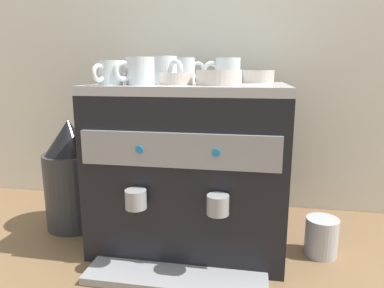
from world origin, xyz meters
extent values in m
plane|color=brown|center=(0.00, 0.00, 0.00)|extent=(4.00, 4.00, 0.00)
cube|color=silver|center=(0.00, 0.34, 0.55)|extent=(2.80, 0.03, 1.10)
cube|color=black|center=(0.00, 0.00, 0.24)|extent=(0.56, 0.40, 0.48)
cube|color=#B7B7BC|center=(0.00, 0.00, 0.49)|extent=(0.56, 0.40, 0.02)
cube|color=#939399|center=(0.00, -0.21, 0.34)|extent=(0.52, 0.01, 0.09)
cylinder|color=#1E7AB7|center=(-0.10, -0.22, 0.34)|extent=(0.02, 0.01, 0.02)
cylinder|color=#1E7AB7|center=(0.10, -0.22, 0.34)|extent=(0.02, 0.01, 0.02)
cube|color=#939399|center=(0.00, -0.25, 0.01)|extent=(0.48, 0.12, 0.02)
cylinder|color=#939399|center=(-0.11, -0.23, 0.21)|extent=(0.06, 0.06, 0.05)
cylinder|color=#939399|center=(0.11, -0.23, 0.21)|extent=(0.06, 0.06, 0.05)
cylinder|color=silver|center=(0.10, 0.11, 0.54)|extent=(0.08, 0.08, 0.08)
torus|color=silver|center=(0.05, 0.10, 0.54)|extent=(0.06, 0.03, 0.06)
cylinder|color=silver|center=(-0.13, -0.10, 0.54)|extent=(0.08, 0.08, 0.08)
torus|color=silver|center=(-0.16, -0.14, 0.54)|extent=(0.05, 0.05, 0.06)
cylinder|color=silver|center=(-0.05, 0.14, 0.54)|extent=(0.06, 0.06, 0.08)
torus|color=silver|center=(-0.01, 0.17, 0.54)|extent=(0.05, 0.04, 0.06)
cylinder|color=silver|center=(-0.10, 0.04, 0.54)|extent=(0.08, 0.08, 0.08)
torus|color=silver|center=(-0.05, 0.01, 0.54)|extent=(0.06, 0.05, 0.06)
cylinder|color=silver|center=(-0.20, -0.13, 0.54)|extent=(0.07, 0.07, 0.07)
torus|color=silver|center=(-0.22, -0.17, 0.54)|extent=(0.03, 0.05, 0.05)
cylinder|color=beige|center=(0.09, -0.07, 0.52)|extent=(0.13, 0.13, 0.04)
cylinder|color=beige|center=(0.09, -0.07, 0.51)|extent=(0.07, 0.07, 0.01)
cylinder|color=beige|center=(-0.19, -0.02, 0.52)|extent=(0.09, 0.09, 0.03)
cylinder|color=beige|center=(-0.19, -0.02, 0.51)|extent=(0.05, 0.05, 0.01)
cylinder|color=beige|center=(0.20, 0.12, 0.52)|extent=(0.10, 0.10, 0.04)
cylinder|color=beige|center=(0.20, 0.12, 0.51)|extent=(0.06, 0.06, 0.01)
cylinder|color=beige|center=(-0.04, -0.06, 0.52)|extent=(0.10, 0.10, 0.03)
cylinder|color=beige|center=(-0.04, -0.06, 0.51)|extent=(0.05, 0.05, 0.01)
cylinder|color=#333338|center=(-0.43, 0.01, 0.13)|extent=(0.19, 0.19, 0.26)
cone|color=black|center=(-0.43, 0.01, 0.32)|extent=(0.16, 0.16, 0.12)
cylinder|color=#B7B7BC|center=(0.40, -0.04, 0.06)|extent=(0.10, 0.10, 0.11)
camera|label=1|loc=(0.18, -1.03, 0.54)|focal=32.11mm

